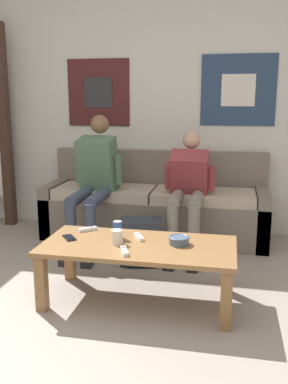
{
  "coord_description": "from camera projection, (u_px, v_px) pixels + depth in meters",
  "views": [
    {
      "loc": [
        1.02,
        -1.8,
        1.4
      ],
      "look_at": [
        0.37,
        1.43,
        0.66
      ],
      "focal_mm": 40.0,
      "sensor_mm": 36.0,
      "label": 1
    }
  ],
  "objects": [
    {
      "name": "wall_back",
      "position": [
        134.0,
        109.0,
        4.49
      ],
      "size": [
        10.0,
        0.07,
        2.55
      ],
      "color": "silver",
      "rests_on": "ground_plane"
    },
    {
      "name": "drink_can_blue",
      "position": [
        118.0,
        230.0,
        3.01
      ],
      "size": [
        0.07,
        0.07,
        0.12
      ],
      "color": "#28479E",
      "rests_on": "coffee_table"
    },
    {
      "name": "pillar_candle",
      "position": [
        117.0,
        237.0,
        2.9
      ],
      "size": [
        0.08,
        0.08,
        0.11
      ],
      "color": "silver",
      "rests_on": "coffee_table"
    },
    {
      "name": "cell_phone",
      "position": [
        69.0,
        238.0,
        3.02
      ],
      "size": [
        0.14,
        0.15,
        0.01
      ],
      "color": "black",
      "rests_on": "coffee_table"
    },
    {
      "name": "backpack",
      "position": [
        141.0,
        243.0,
        3.63
      ],
      "size": [
        0.38,
        0.3,
        0.39
      ],
      "color": "#282D38",
      "rests_on": "ground_plane"
    },
    {
      "name": "game_controller_far_center",
      "position": [
        88.0,
        229.0,
        3.19
      ],
      "size": [
        0.13,
        0.12,
        0.03
      ],
      "color": "white",
      "rests_on": "coffee_table"
    },
    {
      "name": "couch",
      "position": [
        155.0,
        208.0,
        4.33
      ],
      "size": [
        2.21,
        0.67,
        0.85
      ],
      "color": "#70665B",
      "rests_on": "ground_plane"
    },
    {
      "name": "person_seated_teen",
      "position": [
        188.0,
        188.0,
        3.86
      ],
      "size": [
        0.47,
        0.87,
        1.08
      ],
      "color": "gray",
      "rests_on": "ground_plane"
    },
    {
      "name": "game_controller_near_right",
      "position": [
        124.0,
        251.0,
        2.74
      ],
      "size": [
        0.09,
        0.15,
        0.03
      ],
      "color": "white",
      "rests_on": "coffee_table"
    },
    {
      "name": "coffee_table",
      "position": [
        138.0,
        253.0,
        2.92
      ],
      "size": [
        1.31,
        0.63,
        0.42
      ],
      "color": "olive",
      "rests_on": "ground_plane"
    },
    {
      "name": "game_controller_near_left",
      "position": [
        139.0,
        237.0,
        3.01
      ],
      "size": [
        0.1,
        0.14,
        0.03
      ],
      "color": "white",
      "rests_on": "coffee_table"
    },
    {
      "name": "person_seated_adult",
      "position": [
        94.0,
        177.0,
        3.99
      ],
      "size": [
        0.47,
        0.9,
        1.23
      ],
      "color": "#384256",
      "rests_on": "ground_plane"
    },
    {
      "name": "ground_plane",
      "position": [
        21.0,
        371.0,
        2.23
      ],
      "size": [
        18.0,
        18.0,
        0.0
      ],
      "primitive_type": "plane",
      "color": "gray"
    },
    {
      "name": "ceramic_bowl",
      "position": [
        179.0,
        240.0,
        2.89
      ],
      "size": [
        0.14,
        0.14,
        0.06
      ],
      "color": "#475B75",
      "rests_on": "coffee_table"
    }
  ]
}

